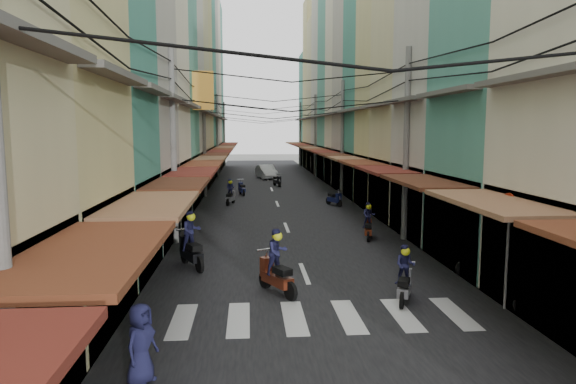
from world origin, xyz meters
TOP-DOWN VIEW (x-y plane):
  - ground at (0.00, 0.00)m, footprint 160.00×160.00m
  - road at (0.00, 20.00)m, footprint 10.00×80.00m
  - sidewalk_left at (-6.50, 20.00)m, footprint 3.00×80.00m
  - sidewalk_right at (6.50, 20.00)m, footprint 3.00×80.00m
  - crosswalk at (-0.00, -6.00)m, footprint 7.55×2.40m
  - building_row_left at (-7.92, 16.56)m, footprint 7.80×67.67m
  - building_row_right at (7.92, 16.45)m, footprint 7.80×68.98m
  - utility_poles at (0.00, 15.01)m, footprint 10.20×66.13m
  - white_car at (-0.11, 31.04)m, footprint 4.96×2.73m
  - bicycle at (7.07, 2.30)m, footprint 1.46×0.63m
  - moving_scooters at (-0.66, 4.37)m, footprint 7.73×30.89m
  - parked_scooters at (4.76, -3.25)m, footprint 13.13×11.75m
  - pedestrians at (-4.44, 1.95)m, footprint 13.66×24.50m
  - traffic_sign at (4.93, -5.76)m, footprint 0.10×0.69m

SIDE VIEW (x-z plane):
  - ground at x=0.00m, z-range 0.00..0.00m
  - white_car at x=-0.11m, z-range -0.83..0.83m
  - bicycle at x=7.07m, z-range -0.49..0.49m
  - road at x=0.00m, z-range 0.00..0.02m
  - crosswalk at x=0.00m, z-range 0.02..0.03m
  - sidewalk_left at x=-6.50m, z-range 0.00..0.06m
  - sidewalk_right at x=6.50m, z-range 0.00..0.06m
  - parked_scooters at x=4.76m, z-range -0.03..0.96m
  - moving_scooters at x=-0.66m, z-range -0.47..1.53m
  - pedestrians at x=-4.44m, z-range -0.06..2.10m
  - traffic_sign at x=4.93m, z-range 0.74..3.87m
  - utility_poles at x=0.00m, z-range 2.49..10.69m
  - building_row_right at x=7.92m, z-range -1.89..20.71m
  - building_row_left at x=-7.92m, z-range -2.07..21.63m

